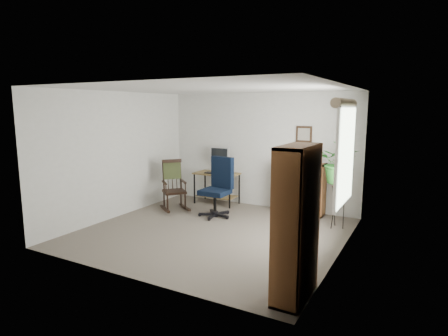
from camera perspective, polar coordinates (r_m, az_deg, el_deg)
The scene contains 18 objects.
floor at distance 6.48m, azimuth -1.72°, elevation -9.71°, with size 4.20×4.00×0.00m, color slate.
ceiling at distance 6.13m, azimuth -1.84°, elevation 12.01°, with size 4.20×4.00×0.00m, color silver.
wall_back at distance 7.97m, azimuth 5.54°, elevation 2.68°, with size 4.20×0.00×2.40m, color silver.
wall_front at distance 4.61m, azimuth -14.50°, elevation -2.36°, with size 4.20×0.00×2.40m, color silver.
wall_left at distance 7.47m, azimuth -15.81°, elevation 1.94°, with size 0.00×4.00×2.40m, color silver.
wall_right at distance 5.45m, azimuth 17.62°, elevation -0.74°, with size 0.00×4.00×2.40m, color silver.
window at distance 5.72m, azimuth 17.92°, elevation 1.73°, with size 0.12×1.20×1.50m, color white, non-canonical shape.
desk at distance 8.24m, azimuth -1.11°, elevation -3.10°, with size 0.96×0.53×0.69m, color olive, non-canonical shape.
monitor at distance 8.25m, azimuth -0.64°, elevation 1.32°, with size 0.46×0.16×0.56m, color #B7B7BC, non-canonical shape.
keyboard at distance 8.06m, azimuth -1.54°, elevation -0.79°, with size 0.40×0.15×0.03m, color black.
office_chair at distance 7.20m, azimuth -1.40°, elevation -2.93°, with size 0.64×0.64×1.17m, color black, non-canonical shape.
rocking_chair at distance 7.77m, azimuth -7.60°, elevation -2.56°, with size 0.54×0.91×1.05m, color black, non-canonical shape.
low_bookshelf at distance 7.59m, azimuth 11.48°, elevation -3.02°, with size 0.98×0.33×1.03m, color #995C32, non-canonical shape.
tall_bookshelf at distance 4.18m, azimuth 10.95°, elevation -8.30°, with size 0.32×0.75×1.71m, color #995C32, non-canonical shape.
plant_stand at distance 6.86m, azimuth 16.89°, elevation -5.28°, with size 0.24×0.24×0.86m, color black, non-canonical shape.
spider_plant at distance 6.68m, azimuth 17.33°, elevation 3.89°, with size 1.69×1.88×1.46m, color #256322.
potted_plant_small at distance 7.42m, azimuth 13.70°, elevation 1.10°, with size 0.13×0.24×0.11m, color #256322.
framed_picture at distance 7.58m, azimuth 12.07°, elevation 5.05°, with size 0.32×0.04×0.32m, color black, non-canonical shape.
Camera 1 is at (3.11, -5.28, 2.10)m, focal length 30.00 mm.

